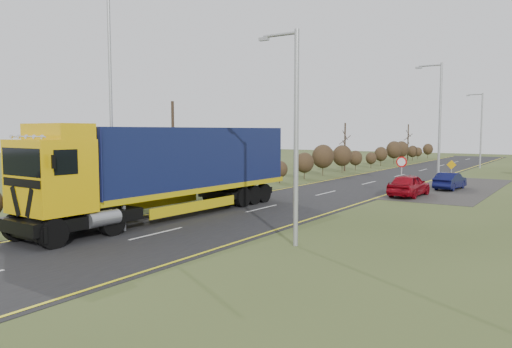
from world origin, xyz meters
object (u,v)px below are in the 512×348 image
at_px(car_blue_sedan, 450,181).
at_px(streetlight_near, 294,129).
at_px(car_red_hatchback, 409,185).
at_px(speed_sign, 401,168).
at_px(lorry, 171,165).

distance_m(car_blue_sedan, streetlight_near, 21.98).
xyz_separation_m(car_red_hatchback, speed_sign, (-0.58, 0.23, 1.09)).
bearing_deg(lorry, streetlight_near, -12.37).
relative_size(car_red_hatchback, car_blue_sedan, 1.15).
relative_size(lorry, car_blue_sedan, 4.39).
bearing_deg(car_red_hatchback, lorry, 64.12).
bearing_deg(car_red_hatchback, car_blue_sedan, -101.93).
height_order(lorry, car_red_hatchback, lorry).
distance_m(car_red_hatchback, streetlight_near, 16.64).
relative_size(car_red_hatchback, streetlight_near, 0.54).
xyz_separation_m(car_blue_sedan, streetlight_near, (-0.79, -21.65, 3.71)).
height_order(car_red_hatchback, speed_sign, speed_sign).
xyz_separation_m(lorry, car_blue_sedan, (8.88, 19.56, -1.96)).
distance_m(lorry, car_blue_sedan, 21.57).
relative_size(car_red_hatchback, speed_sign, 1.67).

